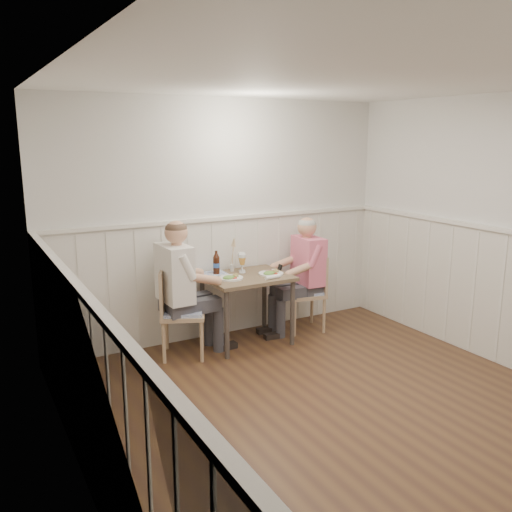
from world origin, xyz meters
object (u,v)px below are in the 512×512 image
at_px(chair_left, 177,309).
at_px(beer_bottle, 216,264).
at_px(diner_cream, 179,300).
at_px(dining_table, 247,285).
at_px(chair_right, 308,289).
at_px(grass_vase, 232,256).
at_px(man_in_pink, 305,283).

bearing_deg(chair_left, beer_bottle, 20.16).
xyz_separation_m(diner_cream, beer_bottle, (0.51, 0.20, 0.27)).
xyz_separation_m(dining_table, beer_bottle, (-0.26, 0.21, 0.22)).
xyz_separation_m(chair_right, grass_vase, (-0.87, 0.21, 0.44)).
bearing_deg(grass_vase, beer_bottle, -172.89).
xyz_separation_m(chair_right, man_in_pink, (-0.06, -0.01, 0.08)).
xyz_separation_m(chair_left, man_in_pink, (1.55, 0.00, 0.06)).
xyz_separation_m(dining_table, grass_vase, (-0.06, 0.23, 0.28)).
bearing_deg(beer_bottle, grass_vase, 7.11).
bearing_deg(beer_bottle, dining_table, -38.98).
xyz_separation_m(man_in_pink, beer_bottle, (-1.02, 0.19, 0.30)).
relative_size(chair_right, chair_left, 0.97).
relative_size(chair_right, beer_bottle, 3.46).
xyz_separation_m(dining_table, chair_right, (0.81, 0.02, -0.17)).
distance_m(chair_left, grass_vase, 0.87).
bearing_deg(chair_right, diner_cream, -179.37).
xyz_separation_m(dining_table, diner_cream, (-0.76, 0.01, -0.05)).
relative_size(chair_right, grass_vase, 2.29).
bearing_deg(grass_vase, diner_cream, -162.10).
height_order(man_in_pink, diner_cream, diner_cream).
relative_size(diner_cream, grass_vase, 3.69).
distance_m(man_in_pink, beer_bottle, 1.08).
height_order(dining_table, chair_right, chair_right).
relative_size(chair_left, beer_bottle, 3.58).
height_order(man_in_pink, beer_bottle, man_in_pink).
bearing_deg(man_in_pink, beer_bottle, 169.36).
height_order(beer_bottle, grass_vase, grass_vase).
bearing_deg(man_in_pink, grass_vase, 165.28).
bearing_deg(chair_left, chair_right, 0.36).
xyz_separation_m(chair_right, diner_cream, (-1.58, -0.02, 0.12)).
bearing_deg(man_in_pink, diner_cream, -179.55).
xyz_separation_m(man_in_pink, diner_cream, (-1.52, -0.01, 0.03)).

